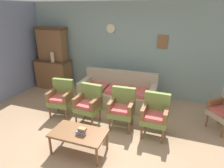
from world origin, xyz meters
TOP-DOWN VIEW (x-y plane):
  - ground_plane at (0.00, 0.00)m, footprint 7.68×7.68m
  - wall_back_with_decor at (0.00, 2.63)m, footprint 6.40×0.09m
  - side_cabinet at (-2.49, 2.25)m, footprint 1.16×0.55m
  - cabinet_upper_hutch at (-2.49, 2.33)m, footprint 0.99×0.38m
  - vase_on_cabinet at (-2.34, 2.07)m, footprint 0.12×0.12m
  - floral_couch at (-0.08, 1.73)m, footprint 2.05×0.85m
  - armchair_row_middle at (-1.20, 0.72)m, footprint 0.56×0.54m
  - armchair_by_doorway at (-0.43, 0.66)m, footprint 0.56×0.53m
  - armchair_near_couch_end at (0.34, 0.72)m, footprint 0.54×0.51m
  - armchair_near_cabinet at (1.06, 0.67)m, footprint 0.53×0.50m
  - coffee_table at (-0.16, -0.34)m, footprint 1.00×0.56m
  - book_stack_on_table at (-0.08, -0.36)m, footprint 0.18×0.12m

SIDE VIEW (x-z plane):
  - ground_plane at x=0.00m, z-range 0.00..0.00m
  - floral_couch at x=-0.08m, z-range -0.12..0.78m
  - coffee_table at x=-0.16m, z-range 0.17..0.59m
  - side_cabinet at x=-2.49m, z-range 0.00..0.93m
  - book_stack_on_table at x=-0.08m, z-range 0.42..0.54m
  - armchair_row_middle at x=-1.20m, z-range 0.05..0.95m
  - armchair_by_doorway at x=-0.43m, z-range 0.05..0.95m
  - armchair_near_couch_end at x=0.34m, z-range 0.05..0.95m
  - armchair_near_cabinet at x=1.06m, z-range 0.05..0.95m
  - vase_on_cabinet at x=-2.34m, z-range 0.93..1.24m
  - wall_back_with_decor at x=0.00m, z-range 0.00..2.70m
  - cabinet_upper_hutch at x=-2.49m, z-range 0.94..1.97m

